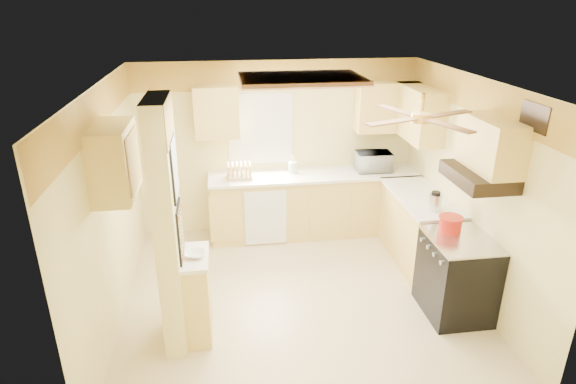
{
  "coord_description": "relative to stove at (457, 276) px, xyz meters",
  "views": [
    {
      "loc": [
        -0.8,
        -4.77,
        3.3
      ],
      "look_at": [
        -0.07,
        0.35,
        1.19
      ],
      "focal_mm": 30.0,
      "sensor_mm": 36.0,
      "label": 1
    }
  ],
  "objects": [
    {
      "name": "floor",
      "position": [
        -1.67,
        0.55,
        -0.46
      ],
      "size": [
        4.0,
        4.0,
        0.0
      ],
      "primitive_type": "plane",
      "color": "beige",
      "rests_on": "ground"
    },
    {
      "name": "ceiling",
      "position": [
        -1.67,
        0.55,
        2.04
      ],
      "size": [
        4.0,
        4.0,
        0.0
      ],
      "primitive_type": "plane",
      "rotation": [
        3.14,
        0.0,
        0.0
      ],
      "color": "white",
      "rests_on": "wall_back"
    },
    {
      "name": "wall_back",
      "position": [
        -1.67,
        2.45,
        0.79
      ],
      "size": [
        4.0,
        0.0,
        4.0
      ],
      "primitive_type": "plane",
      "rotation": [
        1.57,
        0.0,
        0.0
      ],
      "color": "#E5D78C",
      "rests_on": "floor"
    },
    {
      "name": "wall_front",
      "position": [
        -1.67,
        -1.35,
        0.79
      ],
      "size": [
        4.0,
        0.0,
        4.0
      ],
      "primitive_type": "plane",
      "rotation": [
        -1.57,
        0.0,
        0.0
      ],
      "color": "#E5D78C",
      "rests_on": "floor"
    },
    {
      "name": "wall_left",
      "position": [
        -3.67,
        0.55,
        0.79
      ],
      "size": [
        0.0,
        3.8,
        3.8
      ],
      "primitive_type": "plane",
      "rotation": [
        1.57,
        0.0,
        1.57
      ],
      "color": "#E5D78C",
      "rests_on": "floor"
    },
    {
      "name": "wall_right",
      "position": [
        0.33,
        0.55,
        0.79
      ],
      "size": [
        0.0,
        3.8,
        3.8
      ],
      "primitive_type": "plane",
      "rotation": [
        1.57,
        0.0,
        -1.57
      ],
      "color": "#E5D78C",
      "rests_on": "floor"
    },
    {
      "name": "wallpaper_border",
      "position": [
        -1.67,
        2.43,
        1.84
      ],
      "size": [
        4.0,
        0.02,
        0.4
      ],
      "primitive_type": "cube",
      "color": "#F1C147",
      "rests_on": "wall_back"
    },
    {
      "name": "partition_column",
      "position": [
        -3.02,
        0.0,
        0.79
      ],
      "size": [
        0.2,
        0.7,
        2.5
      ],
      "primitive_type": "cube",
      "color": "#E5D78C",
      "rests_on": "floor"
    },
    {
      "name": "partition_ledge",
      "position": [
        -2.8,
        0.0,
        -0.01
      ],
      "size": [
        0.25,
        0.55,
        0.9
      ],
      "primitive_type": "cube",
      "color": "#E0C160",
      "rests_on": "floor"
    },
    {
      "name": "ledge_top",
      "position": [
        -2.8,
        0.0,
        0.46
      ],
      "size": [
        0.28,
        0.58,
        0.04
      ],
      "primitive_type": "cube",
      "color": "white",
      "rests_on": "partition_ledge"
    },
    {
      "name": "lower_cabinets_back",
      "position": [
        -1.17,
        2.15,
        -0.01
      ],
      "size": [
        3.0,
        0.6,
        0.9
      ],
      "primitive_type": "cube",
      "color": "#E0C160",
      "rests_on": "floor"
    },
    {
      "name": "lower_cabinets_right",
      "position": [
        0.03,
        1.15,
        -0.01
      ],
      "size": [
        0.6,
        1.4,
        0.9
      ],
      "primitive_type": "cube",
      "color": "#E0C160",
      "rests_on": "floor"
    },
    {
      "name": "countertop_back",
      "position": [
        -1.17,
        2.14,
        0.46
      ],
      "size": [
        3.04,
        0.64,
        0.04
      ],
      "primitive_type": "cube",
      "color": "white",
      "rests_on": "lower_cabinets_back"
    },
    {
      "name": "countertop_right",
      "position": [
        0.02,
        1.15,
        0.46
      ],
      "size": [
        0.64,
        1.44,
        0.04
      ],
      "primitive_type": "cube",
      "color": "white",
      "rests_on": "lower_cabinets_right"
    },
    {
      "name": "dishwasher_panel",
      "position": [
        -1.92,
        1.84,
        -0.03
      ],
      "size": [
        0.58,
        0.02,
        0.8
      ],
      "primitive_type": "cube",
      "color": "white",
      "rests_on": "lower_cabinets_back"
    },
    {
      "name": "window",
      "position": [
        -1.92,
        2.44,
        1.09
      ],
      "size": [
        0.92,
        0.02,
        1.02
      ],
      "color": "white",
      "rests_on": "wall_back"
    },
    {
      "name": "upper_cab_back_left",
      "position": [
        -2.52,
        2.27,
        1.39
      ],
      "size": [
        0.6,
        0.35,
        0.7
      ],
      "primitive_type": "cube",
      "color": "#E0C160",
      "rests_on": "wall_back"
    },
    {
      "name": "upper_cab_back_right",
      "position": [
        -0.12,
        2.27,
        1.39
      ],
      "size": [
        0.9,
        0.35,
        0.7
      ],
      "primitive_type": "cube",
      "color": "#E0C160",
      "rests_on": "wall_back"
    },
    {
      "name": "upper_cab_right",
      "position": [
        0.16,
        1.8,
        1.39
      ],
      "size": [
        0.35,
        1.0,
        0.7
      ],
      "primitive_type": "cube",
      "color": "#E0C160",
      "rests_on": "wall_right"
    },
    {
      "name": "upper_cab_left_wall",
      "position": [
        -3.49,
        0.3,
        1.39
      ],
      "size": [
        0.35,
        0.75,
        0.7
      ],
      "primitive_type": "cube",
      "color": "#E0C160",
      "rests_on": "wall_left"
    },
    {
      "name": "upper_cab_over_stove",
      "position": [
        0.16,
        0.0,
        1.49
      ],
      "size": [
        0.35,
        0.76,
        0.52
      ],
      "primitive_type": "cube",
      "color": "#E0C160",
      "rests_on": "wall_right"
    },
    {
      "name": "stove",
      "position": [
        0.0,
        0.0,
        0.0
      ],
      "size": [
        0.68,
        0.77,
        0.92
      ],
      "color": "black",
      "rests_on": "floor"
    },
    {
      "name": "range_hood",
      "position": [
        0.07,
        0.0,
        1.16
      ],
      "size": [
        0.5,
        0.76,
        0.14
      ],
      "primitive_type": "cube",
      "color": "black",
      "rests_on": "upper_cab_over_stove"
    },
    {
      "name": "poster_menu",
      "position": [
        -2.91,
        0.0,
        1.39
      ],
      "size": [
        0.02,
        0.42,
        0.57
      ],
      "color": "black",
      "rests_on": "partition_column"
    },
    {
      "name": "poster_nashville",
      "position": [
        -2.91,
        0.0,
        0.74
      ],
      "size": [
        0.02,
        0.42,
        0.57
      ],
      "color": "black",
      "rests_on": "partition_column"
    },
    {
      "name": "ceiling_light_panel",
      "position": [
        -1.57,
        1.05,
        2.0
      ],
      "size": [
        1.35,
        0.95,
        0.06
      ],
      "color": "brown",
      "rests_on": "ceiling"
    },
    {
      "name": "ceiling_fan",
      "position": [
        -0.67,
        -0.15,
        1.83
      ],
      "size": [
        1.15,
        1.15,
        0.26
      ],
      "color": "gold",
      "rests_on": "ceiling"
    },
    {
      "name": "vent_grate",
      "position": [
        0.31,
        -0.35,
        1.84
      ],
      "size": [
        0.02,
        0.4,
        0.25
      ],
      "primitive_type": "cube",
      "color": "black",
      "rests_on": "wall_right"
    },
    {
      "name": "microwave",
      "position": [
        -0.31,
        2.16,
        0.62
      ],
      "size": [
        0.51,
        0.36,
        0.28
      ],
      "primitive_type": "imported",
      "rotation": [
        0.0,
        0.0,
        3.1
      ],
      "color": "white",
      "rests_on": "countertop_back"
    },
    {
      "name": "bowl",
      "position": [
        -2.78,
        -0.02,
        0.5
      ],
      "size": [
        0.23,
        0.23,
        0.05
      ],
      "primitive_type": "imported",
      "rotation": [
        0.0,
        0.0,
        -0.2
      ],
      "color": "white",
      "rests_on": "ledge_top"
    },
    {
      "name": "dutch_oven",
      "position": [
        -0.05,
        0.19,
        0.54
      ],
      "size": [
        0.26,
        0.26,
        0.17
      ],
      "color": "#B41910",
      "rests_on": "stove"
    },
    {
      "name": "kettle",
      "position": [
        -0.01,
        0.69,
        0.59
      ],
      "size": [
        0.15,
        0.15,
        0.24
      ],
      "color": "silver",
      "rests_on": "countertop_right"
    },
    {
      "name": "dish_rack",
      "position": [
        -2.26,
        2.13,
        0.55
      ],
      "size": [
        0.35,
        0.26,
        0.2
      ],
      "color": "#D4B27A",
      "rests_on": "countertop_back"
    },
    {
      "name": "utensil_crock",
      "position": [
        -1.48,
        2.24,
        0.56
      ],
      "size": [
        0.12,
        0.12,
        0.25
      ],
      "color": "white",
      "rests_on": "countertop_back"
    }
  ]
}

